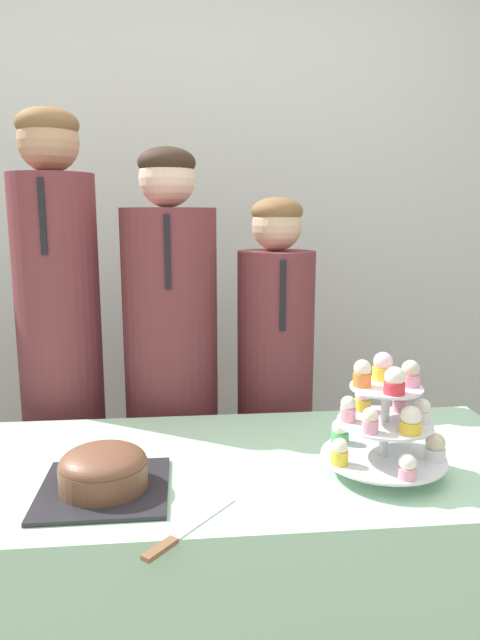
{
  "coord_description": "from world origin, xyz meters",
  "views": [
    {
      "loc": [
        0.0,
        -0.97,
        1.32
      ],
      "look_at": [
        0.14,
        0.36,
        1.07
      ],
      "focal_mm": 32.0,
      "sensor_mm": 36.0,
      "label": 1
    }
  ],
  "objects_px": {
    "round_cake": "(102,471)",
    "student_2": "(274,410)",
    "cupcake_stand": "(384,419)",
    "student_1": "(171,395)",
    "student_0": "(61,376)",
    "cake_knife": "(175,537)"
  },
  "relations": [
    {
      "from": "round_cake",
      "to": "cake_knife",
      "type": "bearing_deg",
      "value": -51.45
    },
    {
      "from": "round_cake",
      "to": "cupcake_stand",
      "type": "relative_size",
      "value": 0.96
    },
    {
      "from": "cupcake_stand",
      "to": "student_1",
      "type": "relative_size",
      "value": 0.19
    },
    {
      "from": "cake_knife",
      "to": "cupcake_stand",
      "type": "xyz_separation_m",
      "value": [
        0.48,
        0.23,
        0.13
      ]
    },
    {
      "from": "student_0",
      "to": "student_2",
      "type": "distance_m",
      "value": 0.72
    },
    {
      "from": "student_0",
      "to": "student_1",
      "type": "height_order",
      "value": "student_0"
    },
    {
      "from": "student_1",
      "to": "student_0",
      "type": "bearing_deg",
      "value": -180.0
    },
    {
      "from": "round_cake",
      "to": "cupcake_stand",
      "type": "xyz_separation_m",
      "value": [
        0.64,
        0.02,
        0.09
      ]
    },
    {
      "from": "round_cake",
      "to": "student_1",
      "type": "distance_m",
      "value": 0.69
    },
    {
      "from": "round_cake",
      "to": "student_2",
      "type": "distance_m",
      "value": 0.84
    },
    {
      "from": "cupcake_stand",
      "to": "student_2",
      "type": "xyz_separation_m",
      "value": [
        -0.15,
        0.65,
        -0.2
      ]
    },
    {
      "from": "cake_knife",
      "to": "cupcake_stand",
      "type": "height_order",
      "value": "cupcake_stand"
    },
    {
      "from": "student_0",
      "to": "student_2",
      "type": "relative_size",
      "value": 1.19
    },
    {
      "from": "student_0",
      "to": "student_2",
      "type": "xyz_separation_m",
      "value": [
        0.71,
        -0.0,
        -0.14
      ]
    },
    {
      "from": "cake_knife",
      "to": "student_2",
      "type": "distance_m",
      "value": 0.93
    },
    {
      "from": "round_cake",
      "to": "cake_knife",
      "type": "distance_m",
      "value": 0.26
    },
    {
      "from": "cake_knife",
      "to": "student_1",
      "type": "relative_size",
      "value": 0.14
    },
    {
      "from": "round_cake",
      "to": "student_2",
      "type": "relative_size",
      "value": 0.2
    },
    {
      "from": "round_cake",
      "to": "student_0",
      "type": "distance_m",
      "value": 0.71
    },
    {
      "from": "cupcake_stand",
      "to": "student_1",
      "type": "xyz_separation_m",
      "value": [
        -0.5,
        0.65,
        -0.14
      ]
    },
    {
      "from": "student_1",
      "to": "round_cake",
      "type": "bearing_deg",
      "value": -101.42
    },
    {
      "from": "cupcake_stand",
      "to": "student_2",
      "type": "relative_size",
      "value": 0.21
    }
  ]
}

